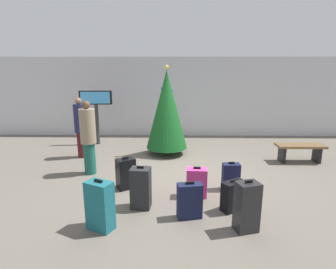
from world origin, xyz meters
The scene contains 15 objects.
ground_plane centered at (0.00, 0.00, 0.00)m, with size 16.00×16.00×0.00m, color #665E54.
back_wall centered at (0.00, 4.14, 1.45)m, with size 16.00×0.20×2.89m, color silver.
holiday_tree centered at (-0.35, 1.71, 1.31)m, with size 1.18×1.18×2.55m.
flight_info_kiosk centered at (-2.68, 2.79, 1.27)m, with size 1.05×0.17×1.77m.
waiting_bench centered at (3.21, 1.04, 0.35)m, with size 1.24×0.44×0.48m.
traveller_0 centered at (-2.74, 1.36, 0.89)m, with size 0.34×0.34×1.68m.
traveller_1 centered at (-2.13, 0.12, 0.91)m, with size 0.48×0.48×1.73m.
suitcase_0 centered at (1.01, -0.71, 0.28)m, with size 0.35×0.21×0.59m.
suitcase_1 centered at (0.10, -1.81, 0.30)m, with size 0.43×0.26×0.63m.
suitcase_2 centered at (-1.14, -0.69, 0.32)m, with size 0.44×0.41×0.68m.
suitcase_3 centered at (0.29, -1.04, 0.28)m, with size 0.41×0.26×0.60m.
suitcase_4 centered at (0.94, -2.17, 0.39)m, with size 0.39×0.33×0.81m.
suitcase_5 centered at (-1.28, -2.16, 0.38)m, with size 0.46×0.39×0.81m.
suitcase_6 centered at (-0.74, -1.49, 0.37)m, with size 0.36×0.30×0.78m.
suitcase_7 centered at (0.88, -1.56, 0.27)m, with size 0.47×0.40×0.57m.
Camera 1 is at (-0.18, -5.80, 2.36)m, focal length 28.39 mm.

